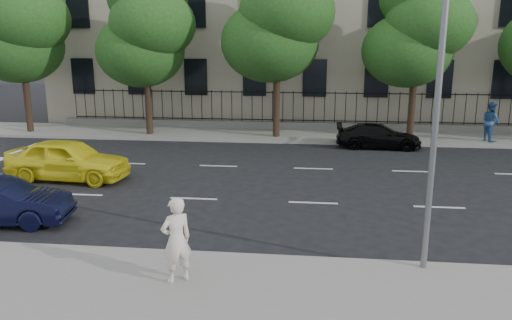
{
  "coord_description": "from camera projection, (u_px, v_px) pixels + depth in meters",
  "views": [
    {
      "loc": [
        -0.13,
        -13.15,
        5.19
      ],
      "look_at": [
        -1.94,
        3.0,
        1.28
      ],
      "focal_mm": 35.0,
      "sensor_mm": 36.0,
      "label": 1
    }
  ],
  "objects": [
    {
      "name": "ground",
      "position": [
        313.0,
        231.0,
        13.91
      ],
      "size": [
        120.0,
        120.0,
        0.0
      ],
      "primitive_type": "plane",
      "color": "black",
      "rests_on": "ground"
    },
    {
      "name": "iron_fence",
      "position": [
        314.0,
        121.0,
        28.92
      ],
      "size": [
        30.0,
        0.5,
        2.2
      ],
      "color": "slate",
      "rests_on": "far_sidewalk"
    },
    {
      "name": "street_light",
      "position": [
        436.0,
        42.0,
        10.72
      ],
      "size": [
        0.25,
        3.32,
        8.05
      ],
      "color": "slate",
      "rests_on": "near_sidewalk"
    },
    {
      "name": "tree_c",
      "position": [
        278.0,
        16.0,
        25.53
      ],
      "size": [
        5.89,
        5.5,
        9.8
      ],
      "color": "#382619",
      "rests_on": "far_sidewalk"
    },
    {
      "name": "near_sidewalk",
      "position": [
        313.0,
        301.0,
        10.03
      ],
      "size": [
        60.0,
        4.0,
        0.15
      ],
      "primitive_type": "cube",
      "color": "gray",
      "rests_on": "ground"
    },
    {
      "name": "tree_b",
      "position": [
        146.0,
        27.0,
        26.42
      ],
      "size": [
        5.53,
        5.12,
        8.97
      ],
      "color": "#382619",
      "rests_on": "far_sidewalk"
    },
    {
      "name": "yellow_taxi",
      "position": [
        68.0,
        160.0,
        18.87
      ],
      "size": [
        4.73,
        2.18,
        1.57
      ],
      "primitive_type": "imported",
      "rotation": [
        0.0,
        0.0,
        1.5
      ],
      "color": "yellow",
      "rests_on": "ground"
    },
    {
      "name": "woman_near",
      "position": [
        176.0,
        240.0,
        10.5
      ],
      "size": [
        0.81,
        0.78,
        1.88
      ],
      "primitive_type": "imported",
      "rotation": [
        0.0,
        0.0,
        3.84
      ],
      "color": "white",
      "rests_on": "near_sidewalk"
    },
    {
      "name": "tree_d",
      "position": [
        418.0,
        27.0,
        24.9
      ],
      "size": [
        5.34,
        4.94,
        8.84
      ],
      "color": "#382619",
      "rests_on": "far_sidewalk"
    },
    {
      "name": "lane_markings",
      "position": [
        313.0,
        184.0,
        18.49
      ],
      "size": [
        49.6,
        4.62,
        0.01
      ],
      "primitive_type": null,
      "color": "silver",
      "rests_on": "ground"
    },
    {
      "name": "black_sedan",
      "position": [
        378.0,
        136.0,
        24.53
      ],
      "size": [
        4.16,
        1.8,
        1.19
      ],
      "primitive_type": "imported",
      "rotation": [
        0.0,
        0.0,
        1.54
      ],
      "color": "black",
      "rests_on": "ground"
    },
    {
      "name": "tree_a",
      "position": [
        21.0,
        22.0,
        27.12
      ],
      "size": [
        5.71,
        5.31,
        9.39
      ],
      "color": "#382619",
      "rests_on": "far_sidewalk"
    },
    {
      "name": "pedestrian_far",
      "position": [
        491.0,
        122.0,
        25.38
      ],
      "size": [
        1.01,
        1.15,
        2.01
      ],
      "primitive_type": "imported",
      "rotation": [
        0.0,
        0.0,
        1.86
      ],
      "color": "#285086",
      "rests_on": "far_sidewalk"
    },
    {
      "name": "far_sidewalk",
      "position": [
        313.0,
        136.0,
        27.42
      ],
      "size": [
        60.0,
        4.0,
        0.15
      ],
      "primitive_type": "cube",
      "color": "gray",
      "rests_on": "ground"
    }
  ]
}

